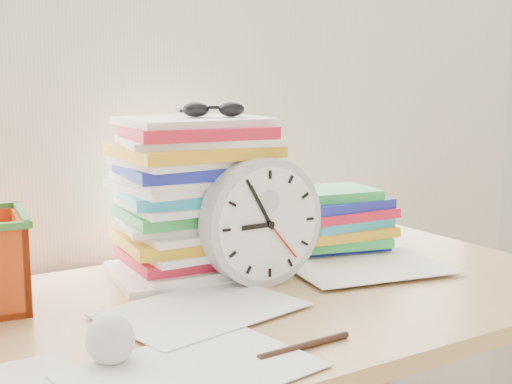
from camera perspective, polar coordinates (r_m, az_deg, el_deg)
desk at (r=1.29m, az=-2.16°, el=-11.87°), size 1.40×0.70×0.75m
paper_stack at (r=1.41m, az=-4.97°, el=-0.40°), size 0.34×0.29×0.31m
clock at (r=1.34m, az=0.45°, el=-2.38°), size 0.24×0.05×0.24m
sunglasses at (r=1.40m, az=-3.39°, el=6.65°), size 0.18×0.16×0.04m
book_stack at (r=1.60m, az=6.38°, el=-2.28°), size 0.27×0.22×0.14m
crumpled_ball at (r=1.02m, az=-11.63°, el=-11.41°), size 0.07×0.07×0.07m
pen at (r=1.06m, az=3.91°, el=-12.17°), size 0.16×0.02×0.01m
scattered_papers at (r=1.27m, az=-2.18°, el=-8.46°), size 1.26×0.42×0.02m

